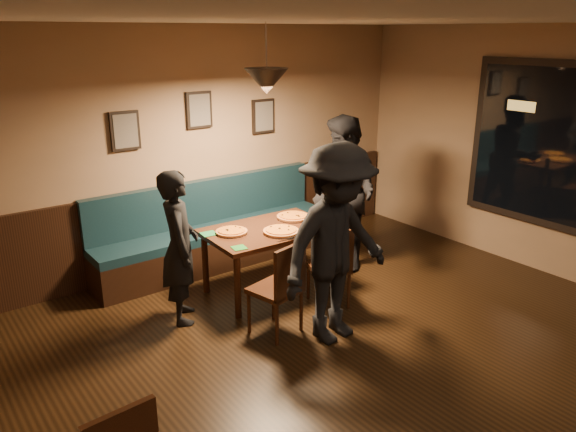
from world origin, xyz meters
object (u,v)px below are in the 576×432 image
(chair_near_left, at_px, (275,287))
(soda_glass, at_px, (326,219))
(chair_near_right, at_px, (329,265))
(diner_left, at_px, (180,247))
(diner_front, at_px, (337,245))
(tabasco_bottle, at_px, (310,215))
(dining_table, at_px, (269,259))
(diner_right, at_px, (344,194))
(booth_bench, at_px, (216,226))

(chair_near_left, bearing_deg, soda_glass, 12.12)
(chair_near_right, bearing_deg, soda_glass, 74.63)
(diner_left, height_order, diner_front, diner_front)
(chair_near_left, height_order, tabasco_bottle, chair_near_left)
(diner_front, distance_m, tabasco_bottle, 1.29)
(tabasco_bottle, bearing_deg, soda_glass, -83.19)
(dining_table, relative_size, diner_left, 0.88)
(diner_left, height_order, tabasco_bottle, diner_left)
(chair_near_left, height_order, diner_right, diner_right)
(diner_right, relative_size, tabasco_bottle, 16.31)
(soda_glass, bearing_deg, chair_near_right, -126.65)
(tabasco_bottle, bearing_deg, chair_near_right, -111.46)
(diner_left, xyz_separation_m, diner_front, (0.96, -1.16, 0.16))
(chair_near_left, relative_size, diner_front, 0.50)
(diner_right, height_order, tabasco_bottle, diner_right)
(diner_left, bearing_deg, booth_bench, -20.12)
(soda_glass, xyz_separation_m, tabasco_bottle, (-0.03, 0.24, -0.01))
(dining_table, relative_size, soda_glass, 9.88)
(dining_table, distance_m, diner_left, 1.12)
(soda_glass, distance_m, tabasco_bottle, 0.24)
(booth_bench, relative_size, diner_right, 1.65)
(chair_near_left, height_order, chair_near_right, chair_near_left)
(chair_near_right, height_order, diner_right, diner_right)
(chair_near_left, height_order, diner_left, diner_left)
(chair_near_left, relative_size, diner_right, 0.50)
(booth_bench, bearing_deg, diner_left, -134.25)
(booth_bench, relative_size, chair_near_left, 3.27)
(chair_near_right, height_order, soda_glass, chair_near_right)
(chair_near_right, bearing_deg, diner_front, -104.65)
(booth_bench, distance_m, chair_near_left, 1.76)
(chair_near_left, relative_size, diner_left, 0.61)
(dining_table, bearing_deg, booth_bench, 98.96)
(diner_right, bearing_deg, tabasco_bottle, -89.00)
(dining_table, xyz_separation_m, chair_near_right, (0.31, -0.64, 0.07))
(diner_left, bearing_deg, diner_front, -116.21)
(chair_near_left, xyz_separation_m, diner_right, (1.55, 0.77, 0.45))
(booth_bench, height_order, chair_near_left, booth_bench)
(booth_bench, bearing_deg, chair_near_right, -75.26)
(booth_bench, bearing_deg, tabasco_bottle, -57.02)
(diner_right, distance_m, tabasco_bottle, 0.56)
(chair_near_right, relative_size, diner_left, 0.57)
(dining_table, relative_size, chair_near_left, 1.46)
(chair_near_right, xyz_separation_m, diner_front, (-0.39, -0.54, 0.48))
(diner_left, distance_m, soda_glass, 1.63)
(booth_bench, height_order, diner_right, diner_right)
(dining_table, relative_size, tabasco_bottle, 11.99)
(diner_right, bearing_deg, soda_glass, -64.98)
(booth_bench, relative_size, tabasco_bottle, 26.89)
(booth_bench, xyz_separation_m, soda_glass, (0.68, -1.23, 0.28))
(diner_front, bearing_deg, chair_near_right, 50.37)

